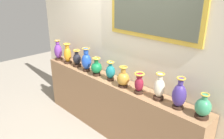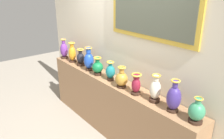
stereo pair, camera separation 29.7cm
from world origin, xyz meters
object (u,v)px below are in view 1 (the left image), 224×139
object	(u,v)px
vase_burgundy	(139,83)
vase_ochre	(123,78)
vase_onyx	(77,59)
vase_ivory	(159,88)
vase_violet	(58,51)
vase_amber	(67,54)
vase_teal	(110,72)
vase_emerald	(96,68)
vase_indigo	(179,95)
vase_jade	(203,107)
vase_sapphire	(86,61)

from	to	relation	value
vase_burgundy	vase_ochre	bearing A→B (deg)	-179.71
vase_onyx	vase_ivory	xyz separation A→B (m)	(1.76, 0.02, 0.03)
vase_violet	vase_amber	distance (m)	0.31
vase_violet	vase_burgundy	xyz separation A→B (m)	(2.05, 0.00, -0.03)
vase_teal	vase_emerald	bearing A→B (deg)	-173.91
vase_onyx	vase_teal	bearing A→B (deg)	0.10
vase_ochre	vase_violet	bearing A→B (deg)	-179.94
vase_amber	vase_burgundy	size ratio (longest dim) A/B	1.28
vase_indigo	vase_ivory	bearing A→B (deg)	177.86
vase_amber	vase_jade	distance (m)	2.62
vase_ivory	vase_indigo	xyz separation A→B (m)	(0.29, -0.01, 0.01)
vase_emerald	vase_teal	xyz separation A→B (m)	(0.30, 0.03, 0.00)
vase_amber	vase_indigo	world-z (taller)	vase_indigo
vase_onyx	vase_ivory	size ratio (longest dim) A/B	0.85
vase_teal	vase_ochre	world-z (taller)	vase_ochre
vase_burgundy	vase_indigo	bearing A→B (deg)	3.54
vase_violet	vase_burgundy	distance (m)	2.05
vase_amber	vase_indigo	distance (m)	2.33
vase_emerald	vase_ivory	bearing A→B (deg)	2.27
vase_violet	vase_indigo	xyz separation A→B (m)	(2.63, 0.04, 0.00)
vase_sapphire	vase_ochre	size ratio (longest dim) A/B	1.31
vase_indigo	vase_emerald	bearing A→B (deg)	-178.60
vase_indigo	vase_teal	bearing A→B (deg)	-179.79
vase_violet	vase_emerald	world-z (taller)	vase_violet
vase_violet	vase_teal	bearing A→B (deg)	1.38
vase_onyx	vase_teal	world-z (taller)	vase_onyx
vase_jade	vase_indigo	bearing A→B (deg)	-179.10
vase_violet	vase_sapphire	bearing A→B (deg)	0.59
vase_burgundy	vase_indigo	world-z (taller)	vase_indigo
vase_burgundy	vase_jade	xyz separation A→B (m)	(0.88, 0.04, -0.02)
vase_ivory	vase_indigo	distance (m)	0.29
vase_sapphire	vase_violet	bearing A→B (deg)	-179.41
vase_emerald	vase_burgundy	distance (m)	0.89
vase_jade	vase_teal	bearing A→B (deg)	-179.65
vase_ivory	vase_jade	size ratio (longest dim) A/B	1.24
vase_emerald	vase_burgundy	size ratio (longest dim) A/B	1.03
vase_indigo	vase_jade	world-z (taller)	vase_indigo
vase_ivory	vase_amber	bearing A→B (deg)	-179.03
vase_violet	vase_ochre	distance (m)	1.76
vase_teal	vase_burgundy	distance (m)	0.60
vase_teal	vase_ivory	bearing A→B (deg)	0.98
vase_onyx	vase_ochre	distance (m)	1.18
vase_violet	vase_indigo	size ratio (longest dim) A/B	0.99
vase_sapphire	vase_ivory	world-z (taller)	vase_sapphire
vase_ochre	vase_ivory	world-z (taller)	vase_ivory
vase_onyx	vase_burgundy	distance (m)	1.47
vase_emerald	vase_ivory	xyz separation A→B (m)	(1.18, 0.05, 0.02)
vase_amber	vase_indigo	bearing A→B (deg)	0.58
vase_onyx	vase_indigo	size ratio (longest dim) A/B	0.78
vase_burgundy	vase_onyx	bearing A→B (deg)	178.83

